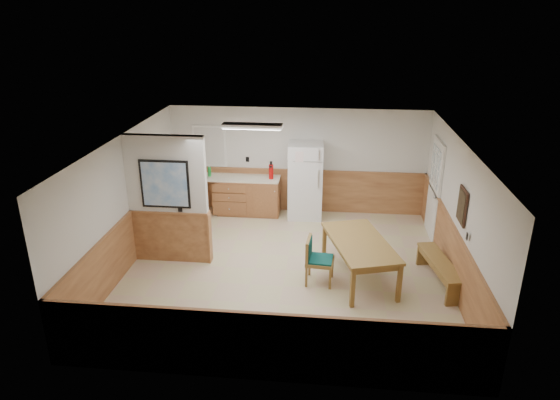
# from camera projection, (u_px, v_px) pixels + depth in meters

# --- Properties ---
(ground) EXTENTS (6.00, 6.00, 0.00)m
(ground) POSITION_uv_depth(u_px,v_px,m) (286.00, 270.00, 9.41)
(ground) COLOR #CEB494
(ground) RESTS_ON ground
(ceiling) EXTENTS (6.00, 6.00, 0.02)m
(ceiling) POSITION_uv_depth(u_px,v_px,m) (287.00, 141.00, 8.51)
(ceiling) COLOR silver
(ceiling) RESTS_ON back_wall
(back_wall) EXTENTS (6.00, 0.02, 2.50)m
(back_wall) POSITION_uv_depth(u_px,v_px,m) (298.00, 161.00, 11.74)
(back_wall) COLOR silver
(back_wall) RESTS_ON ground
(right_wall) EXTENTS (0.02, 6.00, 2.50)m
(right_wall) POSITION_uv_depth(u_px,v_px,m) (458.00, 216.00, 8.67)
(right_wall) COLOR silver
(right_wall) RESTS_ON ground
(left_wall) EXTENTS (0.02, 6.00, 2.50)m
(left_wall) POSITION_uv_depth(u_px,v_px,m) (125.00, 202.00, 9.25)
(left_wall) COLOR silver
(left_wall) RESTS_ON ground
(wainscot_back) EXTENTS (6.00, 0.04, 1.00)m
(wainscot_back) POSITION_uv_depth(u_px,v_px,m) (297.00, 191.00, 11.99)
(wainscot_back) COLOR #B87E49
(wainscot_back) RESTS_ON ground
(wainscot_right) EXTENTS (0.04, 6.00, 1.00)m
(wainscot_right) POSITION_uv_depth(u_px,v_px,m) (451.00, 254.00, 8.95)
(wainscot_right) COLOR #B87E49
(wainscot_right) RESTS_ON ground
(wainscot_left) EXTENTS (0.04, 6.00, 1.00)m
(wainscot_left) POSITION_uv_depth(u_px,v_px,m) (131.00, 239.00, 9.52)
(wainscot_left) COLOR #B87E49
(wainscot_left) RESTS_ON ground
(partition_wall) EXTENTS (1.50, 0.20, 2.50)m
(partition_wall) POSITION_uv_depth(u_px,v_px,m) (168.00, 201.00, 9.36)
(partition_wall) COLOR silver
(partition_wall) RESTS_ON ground
(kitchen_counter) EXTENTS (2.20, 0.61, 1.00)m
(kitchen_counter) POSITION_uv_depth(u_px,v_px,m) (246.00, 195.00, 11.85)
(kitchen_counter) COLOR #985C36
(kitchen_counter) RESTS_ON ground
(exterior_door) EXTENTS (0.07, 1.02, 2.15)m
(exterior_door) POSITION_uv_depth(u_px,v_px,m) (434.00, 189.00, 10.51)
(exterior_door) COLOR white
(exterior_door) RESTS_ON ground
(kitchen_window) EXTENTS (0.80, 0.04, 1.00)m
(kitchen_window) POSITION_uv_depth(u_px,v_px,m) (210.00, 146.00, 11.81)
(kitchen_window) COLOR white
(kitchen_window) RESTS_ON back_wall
(wall_painting) EXTENTS (0.04, 0.50, 0.60)m
(wall_painting) POSITION_uv_depth(u_px,v_px,m) (462.00, 206.00, 8.29)
(wall_painting) COLOR #382116
(wall_painting) RESTS_ON right_wall
(fluorescent_fixture) EXTENTS (1.20, 0.30, 0.09)m
(fluorescent_fixture) POSITION_uv_depth(u_px,v_px,m) (252.00, 126.00, 9.81)
(fluorescent_fixture) COLOR white
(fluorescent_fixture) RESTS_ON ceiling
(refrigerator) EXTENTS (0.81, 0.73, 1.77)m
(refrigerator) POSITION_uv_depth(u_px,v_px,m) (305.00, 181.00, 11.51)
(refrigerator) COLOR white
(refrigerator) RESTS_ON ground
(dining_table) EXTENTS (1.42, 2.05, 0.75)m
(dining_table) POSITION_uv_depth(u_px,v_px,m) (360.00, 246.00, 8.89)
(dining_table) COLOR olive
(dining_table) RESTS_ON ground
(dining_bench) EXTENTS (0.61, 1.56, 0.45)m
(dining_bench) POSITION_uv_depth(u_px,v_px,m) (440.00, 266.00, 8.84)
(dining_bench) COLOR olive
(dining_bench) RESTS_ON ground
(dining_chair) EXTENTS (0.70, 0.52, 0.85)m
(dining_chair) POSITION_uv_depth(u_px,v_px,m) (315.00, 257.00, 8.85)
(dining_chair) COLOR olive
(dining_chair) RESTS_ON ground
(fire_extinguisher) EXTENTS (0.11, 0.11, 0.42)m
(fire_extinguisher) POSITION_uv_depth(u_px,v_px,m) (271.00, 171.00, 11.53)
(fire_extinguisher) COLOR #BC0A0A
(fire_extinguisher) RESTS_ON kitchen_counter
(soap_bottle) EXTENTS (0.10, 0.10, 0.23)m
(soap_bottle) POSITION_uv_depth(u_px,v_px,m) (210.00, 171.00, 11.72)
(soap_bottle) COLOR #177F2B
(soap_bottle) RESTS_ON kitchen_counter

